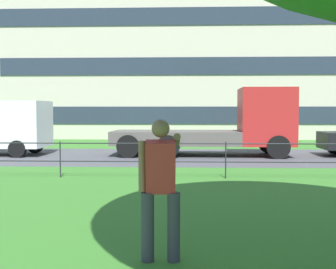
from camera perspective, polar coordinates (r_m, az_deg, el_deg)
The scene contains 5 objects.
street_strip at distance 17.64m, azimuth -1.54°, elevation -2.86°, with size 80.00×6.72×0.01m, color #4C4C51.
park_fence at distance 12.03m, azimuth -3.37°, elevation -2.48°, with size 31.99×0.04×1.00m.
person_thrower at distance 5.38m, azimuth -0.98°, elevation -6.61°, with size 0.51×0.80×1.75m.
flatbed_truck_far_right at distance 18.01m, azimuth 7.98°, elevation 1.11°, with size 7.35×2.57×2.75m.
apartment_building_background at distance 35.55m, azimuth 7.17°, elevation 15.50°, with size 35.25×14.25×18.92m.
Camera 1 is at (1.20, 1.28, 1.86)m, focal length 46.77 mm.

